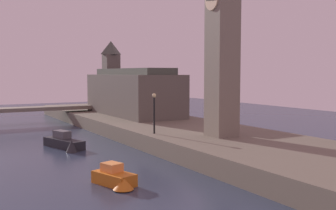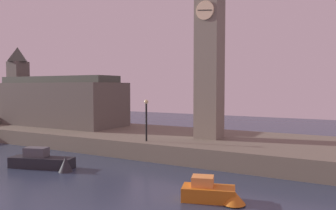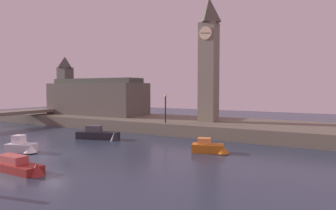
{
  "view_description": "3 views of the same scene",
  "coord_description": "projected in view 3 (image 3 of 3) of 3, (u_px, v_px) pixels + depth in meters",
  "views": [
    {
      "loc": [
        34.37,
        -1.6,
        6.89
      ],
      "look_at": [
        3.23,
        16.14,
        4.06
      ],
      "focal_mm": 43.59,
      "sensor_mm": 36.0,
      "label": 1
    },
    {
      "loc": [
        17.87,
        -8.94,
        6.2
      ],
      "look_at": [
        3.49,
        17.26,
        4.55
      ],
      "focal_mm": 35.57,
      "sensor_mm": 36.0,
      "label": 2
    },
    {
      "loc": [
        21.65,
        -18.2,
        5.89
      ],
      "look_at": [
        2.81,
        15.28,
        3.75
      ],
      "focal_mm": 32.7,
      "sensor_mm": 36.0,
      "label": 3
    }
  ],
  "objects": [
    {
      "name": "boat_ferry_white",
      "position": [
        23.0,
        147.0,
        28.03
      ],
      "size": [
        3.51,
        2.1,
        1.53
      ],
      "color": "silver",
      "rests_on": "ground"
    },
    {
      "name": "boat_patrol_orange",
      "position": [
        211.0,
        147.0,
        27.83
      ],
      "size": [
        3.75,
        2.16,
        1.3
      ],
      "color": "orange",
      "rests_on": "ground"
    },
    {
      "name": "ground_plane",
      "position": [
        55.0,
        155.0,
        26.76
      ],
      "size": [
        120.0,
        120.0,
        0.0
      ],
      "primitive_type": "plane",
      "color": "#2D384C"
    },
    {
      "name": "far_embankment",
      "position": [
        167.0,
        124.0,
        44.13
      ],
      "size": [
        70.0,
        12.0,
        1.5
      ],
      "primitive_type": "cube",
      "color": "#6B6051",
      "rests_on": "ground"
    },
    {
      "name": "streetlamp",
      "position": [
        165.0,
        105.0,
        38.48
      ],
      "size": [
        0.36,
        0.36,
        3.59
      ],
      "color": "black",
      "rests_on": "far_embankment"
    },
    {
      "name": "clock_tower",
      "position": [
        209.0,
        58.0,
        40.0
      ],
      "size": [
        2.4,
        2.44,
        16.09
      ],
      "color": "slate",
      "rests_on": "far_embankment"
    },
    {
      "name": "parliament_hall",
      "position": [
        95.0,
        96.0,
        51.47
      ],
      "size": [
        17.12,
        6.55,
        9.98
      ],
      "color": "#5B544C",
      "rests_on": "far_embankment"
    },
    {
      "name": "boat_barge_dark",
      "position": [
        101.0,
        135.0,
        35.17
      ],
      "size": [
        5.79,
        2.76,
        1.69
      ],
      "color": "#232328",
      "rests_on": "ground"
    },
    {
      "name": "boat_dinghy_red",
      "position": [
        21.0,
        167.0,
        21.3
      ],
      "size": [
        4.85,
        1.53,
        1.32
      ],
      "color": "maroon",
      "rests_on": "ground"
    }
  ]
}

